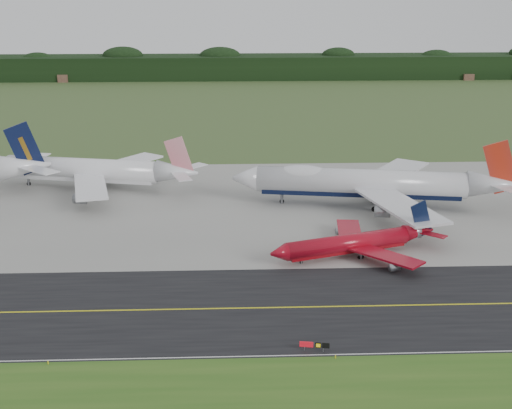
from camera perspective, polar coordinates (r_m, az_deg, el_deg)
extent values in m
plane|color=#415527|center=(120.72, 1.83, -7.41)|extent=(600.00, 600.00, 0.00)
cube|color=black|center=(117.11, 1.97, -8.23)|extent=(400.00, 32.00, 0.02)
cube|color=gray|center=(168.22, 0.61, -0.04)|extent=(400.00, 78.00, 0.01)
cube|color=#CDC513|center=(117.10, 1.97, -8.23)|extent=(400.00, 0.40, 0.00)
cube|color=silver|center=(103.42, 2.61, -11.97)|extent=(400.00, 0.25, 0.00)
cube|color=black|center=(386.78, -1.08, 10.95)|extent=(700.00, 24.00, 12.00)
cylinder|color=silver|center=(167.24, 8.36, 1.78)|extent=(48.51, 14.02, 6.12)
cube|color=black|center=(167.79, 8.33, 1.13)|extent=(45.88, 12.11, 2.14)
cone|color=silver|center=(168.79, -0.88, 2.12)|extent=(6.95, 7.03, 6.12)
cone|color=silver|center=(170.58, 18.63, 1.50)|extent=(13.55, 8.14, 6.12)
ellipsoid|color=silver|center=(167.02, 3.75, 2.51)|extent=(13.16, 7.20, 3.90)
cube|color=silver|center=(154.93, 11.49, -0.09)|extent=(15.64, 28.58, 0.52)
cube|color=silver|center=(181.04, 10.93, 2.52)|extent=(22.62, 27.38, 0.52)
cube|color=red|center=(169.68, 19.00, 2.84)|extent=(8.75, 1.94, 12.67)
cylinder|color=gray|center=(155.75, 10.06, -0.55)|extent=(3.72, 3.09, 2.57)
cylinder|color=gray|center=(180.69, 9.73, 2.01)|extent=(3.72, 3.09, 2.57)
cylinder|color=gray|center=(144.97, 12.44, -2.09)|extent=(3.72, 3.09, 2.57)
cylinder|color=gray|center=(192.45, 11.25, 2.88)|extent=(3.72, 3.09, 2.57)
cylinder|color=black|center=(169.33, 2.08, 0.26)|extent=(1.17, 0.67, 1.10)
cylinder|color=slate|center=(165.26, 9.65, 0.12)|extent=(0.99, 0.99, 4.09)
cylinder|color=black|center=(165.71, 9.62, -0.37)|extent=(1.18, 0.73, 1.10)
cylinder|color=slate|center=(171.68, 9.57, 0.79)|extent=(0.99, 0.99, 4.09)
cylinder|color=black|center=(172.12, 9.54, 0.31)|extent=(1.18, 0.73, 1.10)
cylinder|color=maroon|center=(137.42, 7.31, -3.09)|extent=(25.07, 11.50, 3.43)
cube|color=maroon|center=(137.81, 7.29, -3.52)|extent=(23.59, 10.27, 1.20)
cone|color=maroon|center=(131.54, 1.82, -3.91)|extent=(4.11, 4.27, 3.43)
cone|color=maroon|center=(145.32, 12.88, -2.13)|extent=(7.44, 5.42, 3.43)
cube|color=maroon|center=(134.04, 10.37, -4.06)|extent=(13.10, 13.33, 0.39)
cube|color=maroon|center=(145.40, 7.49, -2.17)|extent=(6.02, 14.51, 0.39)
cube|color=black|center=(144.75, 13.10, -1.14)|extent=(5.21, 2.02, 7.80)
cylinder|color=gray|center=(131.63, 11.01, -4.95)|extent=(2.24, 1.97, 1.44)
cylinder|color=gray|center=(148.38, 6.77, -2.11)|extent=(2.24, 1.97, 1.44)
cylinder|color=black|center=(134.23, 3.63, -4.63)|extent=(0.67, 0.46, 0.62)
cylinder|color=slate|center=(137.51, 8.39, -3.97)|extent=(0.61, 0.61, 1.77)
cylinder|color=black|center=(137.72, 8.38, -4.20)|extent=(0.68, 0.49, 0.62)
cylinder|color=slate|center=(140.56, 7.64, -3.45)|extent=(0.61, 0.61, 1.77)
cylinder|color=black|center=(140.77, 7.63, -3.67)|extent=(0.68, 0.49, 0.62)
cone|color=white|center=(185.33, -18.09, 2.92)|extent=(14.65, 10.67, 6.71)
cube|color=#0B1333|center=(184.36, -17.99, 4.28)|extent=(9.05, 3.59, 13.54)
cylinder|color=white|center=(185.46, -13.73, 2.78)|extent=(39.83, 14.11, 5.50)
cube|color=white|center=(185.91, -13.69, 2.25)|extent=(37.60, 12.33, 1.92)
cone|color=white|center=(195.52, -19.72, 3.00)|extent=(6.04, 6.46, 5.50)
cone|color=white|center=(176.74, -6.30, 2.60)|extent=(11.40, 7.67, 5.50)
cube|color=white|center=(172.97, -13.10, 1.43)|extent=(11.80, 23.68, 0.49)
cube|color=white|center=(193.20, -10.48, 3.29)|extent=(19.54, 22.31, 0.49)
cube|color=red|center=(175.68, -6.14, 3.71)|extent=(7.49, 2.10, 10.93)
cylinder|color=gray|center=(168.79, -13.89, 0.43)|extent=(3.44, 2.92, 2.31)
cylinder|color=gray|center=(198.59, -10.00, 3.25)|extent=(3.44, 2.92, 2.31)
cylinder|color=black|center=(193.19, -17.72, 1.61)|extent=(1.06, 0.65, 0.99)
cylinder|color=slate|center=(182.42, -13.12, 1.47)|extent=(0.92, 0.92, 3.47)
cylinder|color=black|center=(182.76, -13.10, 1.10)|extent=(1.07, 0.70, 0.99)
cylinder|color=slate|center=(187.75, -12.40, 1.98)|extent=(0.92, 0.92, 3.47)
cylinder|color=black|center=(188.08, -12.38, 1.62)|extent=(1.07, 0.70, 0.99)
cylinder|color=slate|center=(104.66, 3.89, -11.43)|extent=(0.11, 0.11, 0.63)
cylinder|color=slate|center=(104.56, 5.39, -11.50)|extent=(0.11, 0.11, 0.63)
cube|color=maroon|center=(104.30, 4.05, -11.10)|extent=(1.97, 0.49, 0.81)
cube|color=black|center=(104.24, 5.00, -11.14)|extent=(0.91, 0.31, 0.81)
cube|color=black|center=(104.21, 5.60, -11.17)|extent=(1.09, 0.34, 0.81)
cylinder|color=yellow|center=(105.23, -16.30, -12.04)|extent=(0.16, 0.16, 0.50)
cylinder|color=yellow|center=(103.18, 6.37, -12.01)|extent=(0.16, 0.16, 0.50)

